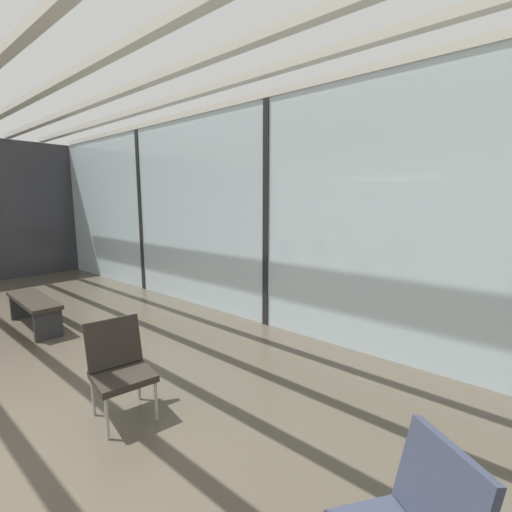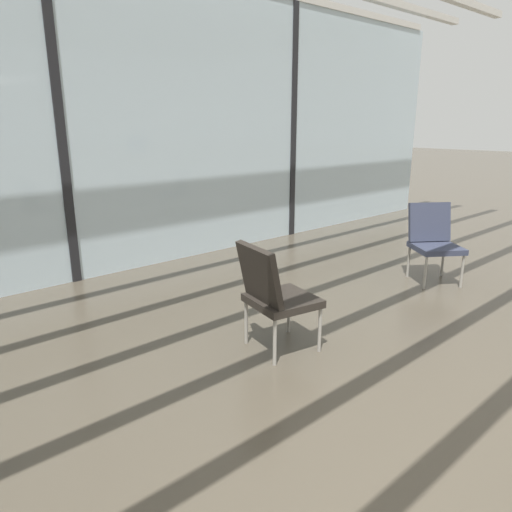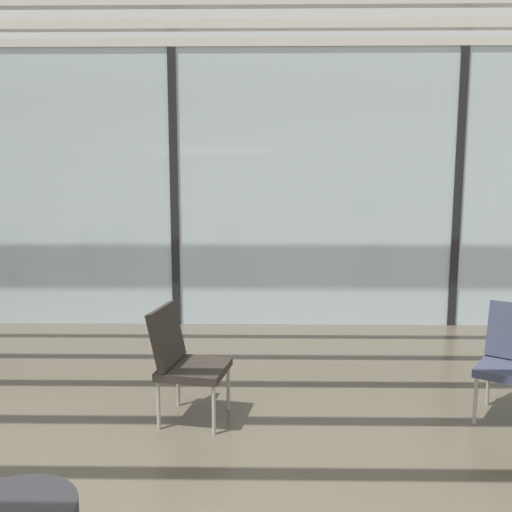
% 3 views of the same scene
% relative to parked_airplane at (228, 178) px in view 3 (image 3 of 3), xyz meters
% --- Properties ---
extents(glass_curtain_wall, '(14.00, 0.08, 3.41)m').
position_rel_parked_airplane_xyz_m(glass_curtain_wall, '(-0.32, -5.11, -0.20)').
color(glass_curtain_wall, silver).
rests_on(glass_curtain_wall, ground).
extents(window_mullion_1, '(0.10, 0.12, 3.41)m').
position_rel_parked_airplane_xyz_m(window_mullion_1, '(-0.32, -5.11, -0.20)').
color(window_mullion_1, black).
rests_on(window_mullion_1, ground).
extents(window_mullion_2, '(0.10, 0.12, 3.41)m').
position_rel_parked_airplane_xyz_m(window_mullion_2, '(3.18, -5.11, -0.20)').
color(window_mullion_2, black).
rests_on(window_mullion_2, ground).
extents(parked_airplane, '(14.30, 3.81, 3.81)m').
position_rel_parked_airplane_xyz_m(parked_airplane, '(0.00, 0.00, 0.00)').
color(parked_airplane, silver).
rests_on(parked_airplane, ground).
extents(lounge_chair_3, '(0.60, 0.57, 0.87)m').
position_rel_parked_airplane_xyz_m(lounge_chair_3, '(0.18, -7.85, -1.41)').
color(lounge_chair_3, '#28231E').
rests_on(lounge_chair_3, ground).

